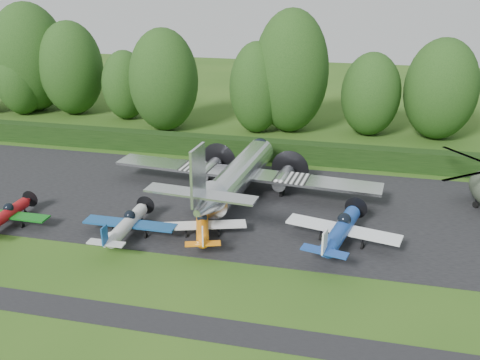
% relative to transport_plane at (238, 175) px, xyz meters
% --- Properties ---
extents(ground, '(160.00, 160.00, 0.00)m').
position_rel_transport_plane_xyz_m(ground, '(-1.00, -11.16, -2.05)').
color(ground, '#284E16').
rests_on(ground, ground).
extents(apron, '(70.00, 18.00, 0.01)m').
position_rel_transport_plane_xyz_m(apron, '(-1.00, -1.16, -2.05)').
color(apron, black).
rests_on(apron, ground).
extents(taxiway_verge, '(70.00, 2.00, 0.00)m').
position_rel_transport_plane_xyz_m(taxiway_verge, '(-1.00, -17.16, -2.05)').
color(taxiway_verge, black).
rests_on(taxiway_verge, ground).
extents(hedgerow, '(90.00, 1.60, 2.00)m').
position_rel_transport_plane_xyz_m(hedgerow, '(-1.00, 9.84, -2.05)').
color(hedgerow, black).
rests_on(hedgerow, ground).
extents(transport_plane, '(22.98, 17.62, 7.37)m').
position_rel_transport_plane_xyz_m(transport_plane, '(0.00, 0.00, 0.00)').
color(transport_plane, silver).
rests_on(transport_plane, ground).
extents(light_plane_red, '(6.22, 6.53, 2.39)m').
position_rel_transport_plane_xyz_m(light_plane_red, '(-15.42, -9.13, -1.06)').
color(light_plane_red, '#9D0E12').
rests_on(light_plane_red, ground).
extents(light_plane_white, '(6.74, 7.08, 2.59)m').
position_rel_transport_plane_xyz_m(light_plane_white, '(-6.04, -8.60, -0.98)').
color(light_plane_white, silver).
rests_on(light_plane_white, ground).
extents(light_plane_orange, '(6.23, 6.55, 2.39)m').
position_rel_transport_plane_xyz_m(light_plane_orange, '(-0.85, -7.47, -1.06)').
color(light_plane_orange, orange).
rests_on(light_plane_orange, ground).
extents(light_plane_blue, '(7.93, 8.34, 3.05)m').
position_rel_transport_plane_xyz_m(light_plane_blue, '(8.69, -6.43, -0.78)').
color(light_plane_blue, '#1A429D').
rests_on(light_plane_blue, ground).
extents(tree_0, '(7.96, 7.96, 11.76)m').
position_rel_transport_plane_xyz_m(tree_0, '(-26.84, 21.74, 3.81)').
color(tree_0, black).
rests_on(tree_0, ground).
extents(tree_2, '(7.85, 7.85, 11.02)m').
position_rel_transport_plane_xyz_m(tree_2, '(17.60, 21.12, 3.45)').
color(tree_2, black).
rests_on(tree_2, ground).
extents(tree_3, '(5.66, 5.66, 8.52)m').
position_rel_transport_plane_xyz_m(tree_3, '(-19.28, 20.95, 2.19)').
color(tree_3, black).
rests_on(tree_3, ground).
extents(tree_4, '(7.87, 7.87, 11.67)m').
position_rel_transport_plane_xyz_m(tree_4, '(-12.84, 17.50, 3.77)').
color(tree_4, black).
rests_on(tree_4, ground).
extents(tree_5, '(6.13, 6.13, 10.33)m').
position_rel_transport_plane_xyz_m(tree_5, '(-2.33, 18.96, 3.10)').
color(tree_5, black).
rests_on(tree_5, ground).
extents(tree_6, '(6.03, 6.03, 8.95)m').
position_rel_transport_plane_xyz_m(tree_6, '(-33.24, 20.03, 2.41)').
color(tree_6, black).
rests_on(tree_6, ground).
extents(tree_9, '(8.44, 8.44, 13.80)m').
position_rel_transport_plane_xyz_m(tree_9, '(1.33, 20.22, 4.84)').
color(tree_9, black).
rests_on(tree_9, ground).
extents(tree_10, '(6.55, 6.55, 9.30)m').
position_rel_transport_plane_xyz_m(tree_10, '(10.26, 20.81, 2.59)').
color(tree_10, black).
rests_on(tree_10, ground).
extents(tree_11, '(9.70, 9.70, 13.86)m').
position_rel_transport_plane_xyz_m(tree_11, '(-32.81, 22.21, 4.87)').
color(tree_11, black).
rests_on(tree_11, ground).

